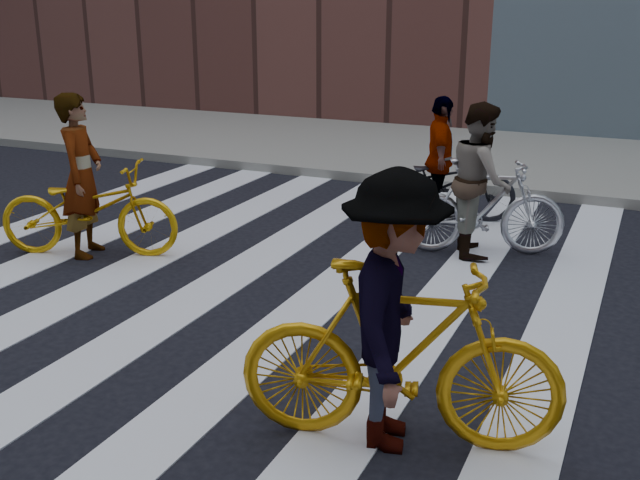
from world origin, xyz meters
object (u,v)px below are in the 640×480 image
Objects in this scene: bike_yellow_left at (89,209)px; bike_silver_mid at (483,207)px; bike_yellow_right at (400,356)px; rider_rear at (440,159)px; rider_left at (82,176)px; bike_dark_rear at (443,184)px; rider_mid at (480,180)px; rider_right at (394,312)px.

bike_silver_mid reaches higher than bike_yellow_left.
rider_rear is (-1.19, 5.16, 0.19)m from bike_yellow_right.
bike_silver_mid is at bearing -162.22° from rider_rear.
rider_left is 4.40m from rider_rear.
bike_dark_rear is 1.09× the size of rider_mid.
rider_left is at bearing 49.53° from rider_right.
rider_rear is at bearing -0.93° from bike_yellow_right.
rider_right is (1.09, -5.16, 0.41)m from bike_dark_rear.
bike_dark_rear is at bearing -108.20° from rider_rear.
bike_yellow_left is at bearing 49.27° from rider_right.
rider_mid is 4.05m from rider_right.
bike_yellow_right is (0.37, -4.03, 0.07)m from bike_silver_mid.
bike_yellow_right is at bearing 166.66° from rider_mid.
rider_right is at bearing 173.72° from bike_dark_rear.
bike_dark_rear is (-0.77, 1.13, -0.06)m from bike_silver_mid.
rider_left is (-4.05, -1.85, 0.36)m from bike_silver_mid.
rider_right is at bearing -136.93° from bike_yellow_left.
bike_dark_rear is at bearing 13.23° from rider_mid.
rider_left reaches higher than bike_dark_rear.
rider_mid is 1.37m from rider_rear.
bike_dark_rear is 5.29m from rider_right.
rider_mid is at bearing -163.92° from rider_rear.
bike_yellow_left is 0.38m from rider_left.
bike_dark_rear is at bearing 15.00° from bike_silver_mid.
rider_rear is at bearing -66.96° from bike_yellow_left.
rider_right is at bearing 76.08° from bike_yellow_right.
bike_silver_mid is (4.00, 1.85, 0.02)m from bike_yellow_left.
rider_mid reaches higher than bike_yellow_left.
bike_yellow_right is 4.06m from rider_mid.
rider_left reaches higher than bike_yellow_right.
rider_rear is at bearing 71.80° from bike_dark_rear.
rider_right is at bearing 165.96° from rider_mid.
rider_right is 1.12× the size of rider_rear.
bike_yellow_right is at bearing 174.25° from bike_dark_rear.
rider_left reaches higher than bike_yellow_left.
bike_yellow_left is 1.11× the size of rider_right.
rider_right is at bearing 165.26° from bike_silver_mid.
rider_left is 1.00× the size of rider_right.
bike_yellow_right is 1.14× the size of rider_right.
rider_mid is at bearing -85.28° from rider_left.
rider_rear is at bearing -67.41° from rider_left.
rider_rear reaches higher than bike_yellow_right.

